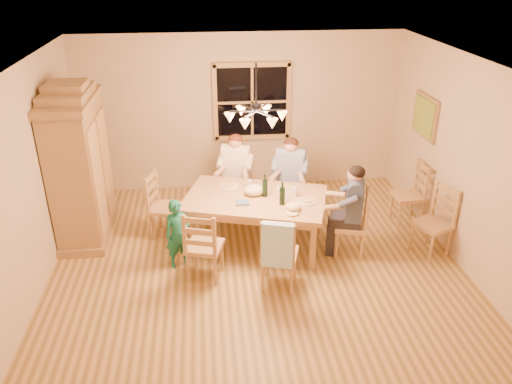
{
  "coord_description": "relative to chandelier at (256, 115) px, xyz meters",
  "views": [
    {
      "loc": [
        -0.63,
        -5.8,
        3.86
      ],
      "look_at": [
        0.01,
        0.1,
        0.99
      ],
      "focal_mm": 35.0,
      "sensor_mm": 36.0,
      "label": 1
    }
  ],
  "objects": [
    {
      "name": "armoire",
      "position": [
        -2.42,
        0.99,
        -1.02
      ],
      "size": [
        0.66,
        1.4,
        2.3
      ],
      "color": "olive",
      "rests_on": "floor"
    },
    {
      "name": "child",
      "position": [
        -1.04,
        -0.02,
        -1.59
      ],
      "size": [
        0.41,
        0.33,
        0.97
      ],
      "primitive_type": "imported",
      "rotation": [
        0.0,
        0.0,
        0.33
      ],
      "color": "#19735E",
      "rests_on": "floor"
    },
    {
      "name": "ceiling",
      "position": [
        0.0,
        0.0,
        0.62
      ],
      "size": [
        5.5,
        5.0,
        0.02
      ],
      "primitive_type": "cube",
      "color": "white",
      "rests_on": "wall_back"
    },
    {
      "name": "chair_near_right",
      "position": [
        0.23,
        -0.6,
        -1.77
      ],
      "size": [
        0.54,
        0.53,
        0.99
      ],
      "rotation": [
        0.0,
        0.0,
        -0.3
      ],
      "color": "#B3854F",
      "rests_on": "floor"
    },
    {
      "name": "cap",
      "position": [
        0.49,
        -0.03,
        -1.26
      ],
      "size": [
        0.2,
        0.2,
        0.11
      ],
      "primitive_type": "ellipsoid",
      "color": "beige",
      "rests_on": "dining_table"
    },
    {
      "name": "wine_bottle_a",
      "position": [
        0.17,
        0.43,
        -1.15
      ],
      "size": [
        0.08,
        0.08,
        0.33
      ],
      "primitive_type": "cylinder",
      "color": "black",
      "rests_on": "dining_table"
    },
    {
      "name": "chair_spare_front",
      "position": [
        2.45,
        -0.08,
        -1.77
      ],
      "size": [
        0.56,
        0.57,
        0.99
      ],
      "rotation": [
        0.0,
        0.0,
        1.98
      ],
      "color": "#B3854F",
      "rests_on": "floor"
    },
    {
      "name": "plate_slate",
      "position": [
        0.71,
        0.19,
        -1.31
      ],
      "size": [
        0.26,
        0.26,
        0.02
      ],
      "primitive_type": "cylinder",
      "color": "white",
      "rests_on": "dining_table"
    },
    {
      "name": "wall_right",
      "position": [
        2.75,
        0.0,
        -0.73
      ],
      "size": [
        0.02,
        5.0,
        2.7
      ],
      "primitive_type": "cube",
      "color": "#CCB290",
      "rests_on": "floor"
    },
    {
      "name": "adult_woman",
      "position": [
        -0.16,
        1.44,
        -1.24
      ],
      "size": [
        0.49,
        0.51,
        0.87
      ],
      "rotation": [
        0.0,
        0.0,
        2.85
      ],
      "color": "#F2E3BB",
      "rests_on": "floor"
    },
    {
      "name": "chair_near_left",
      "position": [
        -0.7,
        -0.31,
        -1.77
      ],
      "size": [
        0.54,
        0.53,
        0.99
      ],
      "rotation": [
        0.0,
        0.0,
        -0.3
      ],
      "color": "#B3854F",
      "rests_on": "floor"
    },
    {
      "name": "painting",
      "position": [
        2.71,
        1.2,
        -0.48
      ],
      "size": [
        0.06,
        0.78,
        0.64
      ],
      "color": "olive",
      "rests_on": "wall_right"
    },
    {
      "name": "plate_woman",
      "position": [
        -0.31,
        0.81,
        -1.31
      ],
      "size": [
        0.26,
        0.26,
        0.02
      ],
      "primitive_type": "cylinder",
      "color": "white",
      "rests_on": "dining_table"
    },
    {
      "name": "chair_far_right",
      "position": [
        0.66,
        1.19,
        -1.77
      ],
      "size": [
        0.54,
        0.53,
        0.99
      ],
      "rotation": [
        0.0,
        0.0,
        2.85
      ],
      "color": "#B3854F",
      "rests_on": "floor"
    },
    {
      "name": "napkin",
      "position": [
        -0.16,
        0.23,
        -1.3
      ],
      "size": [
        0.21,
        0.19,
        0.03
      ],
      "primitive_type": "cube",
      "rotation": [
        0.0,
        0.0,
        -0.3
      ],
      "color": "slate",
      "rests_on": "dining_table"
    },
    {
      "name": "chair_spare_back",
      "position": [
        2.45,
        0.82,
        -1.77
      ],
      "size": [
        0.42,
        0.44,
        0.99
      ],
      "rotation": [
        0.0,
        0.0,
        1.57
      ],
      "color": "#B3854F",
      "rests_on": "floor"
    },
    {
      "name": "wine_glass_a",
      "position": [
        -0.02,
        0.7,
        -1.25
      ],
      "size": [
        0.06,
        0.06,
        0.14
      ],
      "primitive_type": "cylinder",
      "color": "silver",
      "rests_on": "dining_table"
    },
    {
      "name": "wine_bottle_b",
      "position": [
        0.37,
        0.16,
        -1.15
      ],
      "size": [
        0.08,
        0.08,
        0.33
      ],
      "primitive_type": "cylinder",
      "color": "black",
      "rests_on": "dining_table"
    },
    {
      "name": "wall_back",
      "position": [
        0.0,
        2.5,
        -0.73
      ],
      "size": [
        5.5,
        0.02,
        2.7
      ],
      "primitive_type": "cube",
      "color": "#CCB290",
      "rests_on": "floor"
    },
    {
      "name": "adult_plaid_man",
      "position": [
        0.66,
        1.19,
        -1.24
      ],
      "size": [
        0.49,
        0.51,
        0.87
      ],
      "rotation": [
        0.0,
        0.0,
        2.85
      ],
      "color": "#355792",
      "rests_on": "floor"
    },
    {
      "name": "chair_far_left",
      "position": [
        -0.16,
        1.44,
        -1.77
      ],
      "size": [
        0.54,
        0.53,
        0.99
      ],
      "rotation": [
        0.0,
        0.0,
        2.85
      ],
      "color": "#B3854F",
      "rests_on": "floor"
    },
    {
      "name": "dining_table",
      "position": [
        0.03,
        0.42,
        -1.42
      ],
      "size": [
        2.2,
        1.7,
        0.76
      ],
      "rotation": [
        0.0,
        0.0,
        -0.3
      ],
      "color": "#AA754B",
      "rests_on": "floor"
    },
    {
      "name": "wall_left",
      "position": [
        -2.75,
        0.0,
        -0.73
      ],
      "size": [
        0.02,
        5.0,
        2.7
      ],
      "primitive_type": "cube",
      "color": "#CCB290",
      "rests_on": "floor"
    },
    {
      "name": "adult_slate_man",
      "position": [
        1.32,
        0.03,
        -1.24
      ],
      "size": [
        0.51,
        0.49,
        0.87
      ],
      "rotation": [
        0.0,
        0.0,
        1.27
      ],
      "color": "#3E4A64",
      "rests_on": "floor"
    },
    {
      "name": "wine_glass_b",
      "position": [
        0.59,
        0.37,
        -1.25
      ],
      "size": [
        0.06,
        0.06,
        0.14
      ],
      "primitive_type": "cylinder",
      "color": "silver",
      "rests_on": "dining_table"
    },
    {
      "name": "chair_end_left",
      "position": [
        -1.26,
        0.81,
        -1.77
      ],
      "size": [
        0.53,
        0.54,
        0.99
      ],
      "rotation": [
        0.0,
        0.0,
        -1.87
      ],
      "color": "#B3854F",
      "rests_on": "floor"
    },
    {
      "name": "chandelier",
      "position": [
        0.0,
        0.0,
        0.0
      ],
      "size": [
        0.77,
        0.68,
        0.71
      ],
      "color": "black",
      "rests_on": "ceiling"
    },
    {
      "name": "cloth_bundle",
      "position": [
        0.03,
        0.48,
        -1.24
      ],
      "size": [
        0.28,
        0.22,
        0.15
      ],
      "primitive_type": "ellipsoid",
      "color": "beige",
      "rests_on": "dining_table"
    },
    {
      "name": "towel",
      "position": [
        0.17,
        -0.78,
        -1.38
      ],
      "size": [
        0.39,
        0.21,
        0.58
      ],
      "primitive_type": "cube",
      "rotation": [
        0.0,
        0.0,
        -0.3
      ],
      "color": "#ADD7EA",
      "rests_on": "chair_near_right"
    },
    {
      "name": "floor",
      "position": [
        0.0,
        0.0,
        -2.08
      ],
      "size": [
        5.5,
        5.5,
        0.0
      ],
      "primitive_type": "plane",
      "color": "olive",
      "rests_on": "ground"
    },
    {
      "name": "window",
      "position": [
        0.2,
        2.47,
        -0.53
      ],
      "size": [
        1.3,
        0.06,
        1.3
      ],
      "color": "black",
      "rests_on": "wall_back"
    },
    {
      "name": "chair_end_right",
      "position": [
        1.32,
        0.03,
        -1.77
      ],
      "size": [
        0.53,
        0.54,
        0.99
      ],
      "rotation": [
        0.0,
        0.0,
        1.27
      ],
      "color": "#B3854F",
      "rests_on": "floor"
    },
    {
      "name": "plate_plaid",
      "position": [
        0.5,
        0.63,
        -1.31
      ],
      "size": [
        0.26,
        0.26,
        0.02
      ],
      "primitive_type": "cylinder",
      "color": "white",
      "rests_on": "dining_table"
    }
  ]
}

